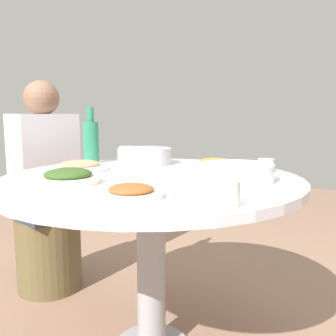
% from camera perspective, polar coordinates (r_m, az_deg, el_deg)
% --- Properties ---
extents(round_dining_table, '(1.19, 1.19, 0.76)m').
position_cam_1_polar(round_dining_table, '(1.47, -2.70, -5.78)').
color(round_dining_table, '#99999E').
rests_on(round_dining_table, ground).
extents(rice_bowl, '(0.27, 0.27, 0.09)m').
position_cam_1_polar(rice_bowl, '(1.81, -3.70, 1.95)').
color(rice_bowl, '#B2B5BA').
rests_on(rice_bowl, round_dining_table).
extents(soup_bowl, '(0.30, 0.28, 0.06)m').
position_cam_1_polar(soup_bowl, '(1.38, 10.64, -0.72)').
color(soup_bowl, white).
rests_on(soup_bowl, round_dining_table).
extents(dish_greens, '(0.22, 0.22, 0.06)m').
position_cam_1_polar(dish_greens, '(1.35, -15.34, -1.35)').
color(dish_greens, white).
rests_on(dish_greens, round_dining_table).
extents(dish_tofu_braise, '(0.19, 0.19, 0.04)m').
position_cam_1_polar(dish_tofu_braise, '(1.76, 7.39, 0.86)').
color(dish_tofu_braise, white).
rests_on(dish_tofu_braise, round_dining_table).
extents(dish_stirfry, '(0.20, 0.20, 0.04)m').
position_cam_1_polar(dish_stirfry, '(1.10, -5.79, -3.72)').
color(dish_stirfry, white).
rests_on(dish_stirfry, round_dining_table).
extents(dish_shrimp, '(0.24, 0.24, 0.04)m').
position_cam_1_polar(dish_shrimp, '(1.65, -13.52, 0.29)').
color(dish_shrimp, white).
rests_on(dish_shrimp, round_dining_table).
extents(green_bottle, '(0.08, 0.08, 0.28)m').
position_cam_1_polar(green_bottle, '(1.87, -11.94, 4.19)').
color(green_bottle, '#277A53').
rests_on(green_bottle, round_dining_table).
extents(tea_cup_near, '(0.07, 0.07, 0.07)m').
position_cam_1_polar(tea_cup_near, '(1.00, 9.19, -3.93)').
color(tea_cup_near, white).
rests_on(tea_cup_near, round_dining_table).
extents(tea_cup_far, '(0.07, 0.07, 0.06)m').
position_cam_1_polar(tea_cup_far, '(1.61, 15.04, 0.39)').
color(tea_cup_far, silver).
rests_on(tea_cup_far, round_dining_table).
extents(stool_for_diner_left, '(0.36, 0.36, 0.43)m').
position_cam_1_polar(stool_for_diner_left, '(2.27, -18.10, -12.40)').
color(stool_for_diner_left, brown).
rests_on(stool_for_diner_left, ground).
extents(diner_left, '(0.41, 0.42, 0.76)m').
position_cam_1_polar(diner_left, '(2.14, -18.74, 1.00)').
color(diner_left, '#2D333D').
rests_on(diner_left, stool_for_diner_left).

